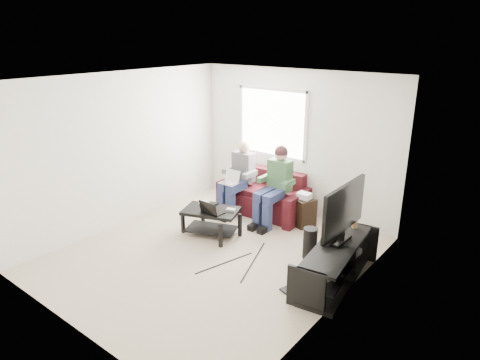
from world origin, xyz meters
name	(u,v)px	position (x,y,z in m)	size (l,w,h in m)	color
floor	(214,254)	(0.00, 0.00, 0.00)	(4.50, 4.50, 0.00)	#C1AC96
ceiling	(210,79)	(0.00, 0.00, 2.60)	(4.50, 4.50, 0.00)	white
wall_back	(295,143)	(0.00, 2.25, 1.30)	(4.50, 4.50, 0.00)	silver
wall_front	(65,226)	(0.00, -2.25, 1.30)	(4.50, 4.50, 0.00)	silver
wall_left	(123,150)	(-2.00, 0.00, 1.30)	(4.50, 4.50, 0.00)	silver
wall_right	(343,206)	(2.00, 0.00, 1.30)	(4.50, 4.50, 0.00)	silver
window	(272,123)	(-0.50, 2.23, 1.60)	(1.48, 0.04, 1.28)	white
sofa	(264,197)	(-0.35, 1.82, 0.29)	(1.68, 0.86, 0.77)	#491216
person_left	(238,175)	(-0.75, 1.55, 0.71)	(0.40, 0.70, 1.31)	navy
person_right	(276,180)	(0.05, 1.57, 0.77)	(0.40, 0.71, 1.36)	navy
laptop_silver	(229,180)	(-0.75, 1.29, 0.68)	(0.32, 0.22, 0.24)	silver
coffee_table	(211,216)	(-0.49, 0.49, 0.33)	(1.02, 0.82, 0.44)	black
laptop_black	(213,206)	(-0.37, 0.41, 0.56)	(0.34, 0.24, 0.24)	black
controller_a	(203,202)	(-0.77, 0.61, 0.46)	(0.14, 0.09, 0.04)	silver
controller_b	(214,204)	(-0.59, 0.67, 0.46)	(0.14, 0.09, 0.04)	black
controller_c	(231,210)	(-0.19, 0.64, 0.46)	(0.14, 0.09, 0.04)	gray
tv_stand	(336,265)	(1.77, 0.47, 0.24)	(0.71, 1.70, 0.54)	black
tv	(344,210)	(1.77, 0.57, 1.00)	(0.12, 1.10, 0.81)	black
soundbar	(333,236)	(1.65, 0.57, 0.59)	(0.12, 0.50, 0.10)	black
drink_cup	(355,224)	(1.72, 1.10, 0.60)	(0.08, 0.08, 0.12)	#A87948
console_white	(322,273)	(1.77, 0.07, 0.32)	(0.30, 0.22, 0.06)	silver
console_grey	(346,251)	(1.77, 0.77, 0.33)	(0.34, 0.26, 0.08)	gray
console_black	(335,261)	(1.77, 0.42, 0.32)	(0.38, 0.30, 0.07)	black
subwoofer	(310,243)	(1.18, 0.82, 0.24)	(0.21, 0.21, 0.47)	black
keyboard_floor	(295,287)	(1.44, 0.00, 0.01)	(0.14, 0.42, 0.02)	black
end_table	(303,211)	(0.52, 1.75, 0.27)	(0.33, 0.33, 0.60)	black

